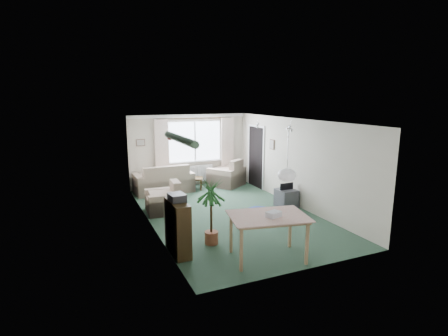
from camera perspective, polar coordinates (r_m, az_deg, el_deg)
name	(u,v)px	position (r m, az deg, el deg)	size (l,w,h in m)	color
ground	(229,214)	(9.10, 0.76, -7.46)	(6.50, 6.50, 0.00)	#284432
window	(195,141)	(11.78, -4.80, 4.36)	(1.80, 0.03, 1.30)	white
curtain_rod	(195,118)	(11.63, -4.73, 8.08)	(2.60, 0.03, 0.03)	black
curtain_left	(162,151)	(11.40, -10.10, 2.82)	(0.45, 0.08, 2.00)	beige
curtain_right	(227,147)	(12.13, 0.54, 3.51)	(0.45, 0.08, 2.00)	beige
radiator	(196,174)	(11.93, -4.65, -0.91)	(1.20, 0.10, 0.55)	white
doorway	(256,157)	(11.63, 5.26, 1.77)	(0.03, 0.95, 2.00)	black
pendant_lamp	(287,175)	(6.85, 10.25, -1.15)	(0.36, 0.36, 0.36)	white
tinsel_garland	(180,139)	(5.81, -7.21, 4.72)	(1.60, 1.60, 0.12)	#196626
bauble_cluster_a	(258,124)	(10.02, 5.51, 7.23)	(0.20, 0.20, 0.20)	silver
bauble_cluster_b	(291,126)	(9.15, 10.82, 6.68)	(0.20, 0.20, 0.20)	silver
wall_picture_back	(141,143)	(11.33, -13.47, 4.06)	(0.28, 0.03, 0.22)	brown
wall_picture_right	(272,144)	(10.69, 7.86, 3.83)	(0.03, 0.24, 0.30)	brown
sofa	(164,178)	(11.18, -9.84, -1.64)	(1.79, 0.95, 0.89)	beige
armchair_corner	(226,172)	(11.83, 0.40, -0.70)	(1.02, 0.97, 0.91)	#BEB890
armchair_left	(163,197)	(9.26, -9.88, -4.68)	(0.90, 0.85, 0.80)	beige
coffee_table	(190,183)	(11.46, -5.59, -2.53)	(0.84, 0.47, 0.38)	black
photo_frame	(190,176)	(11.37, -5.54, -1.25)	(0.12, 0.02, 0.16)	brown
bookshelf	(178,227)	(6.81, -7.58, -9.60)	(0.28, 0.85, 1.04)	black
hifi_box	(177,197)	(6.65, -7.69, -4.77)	(0.28, 0.35, 0.14)	#333237
houseplant	(211,211)	(7.11, -2.10, -7.07)	(0.60, 0.60, 1.39)	#1F5B32
dining_table	(268,238)	(6.63, 7.13, -11.20)	(1.31, 0.87, 0.82)	tan
gift_box	(274,215)	(6.40, 8.10, -7.57)	(0.25, 0.18, 0.12)	silver
tv_cube	(286,198)	(9.76, 10.12, -4.84)	(0.48, 0.53, 0.48)	#3A3A3F
pet_bed	(259,212)	(9.07, 5.78, -7.17)	(0.62, 0.62, 0.12)	navy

